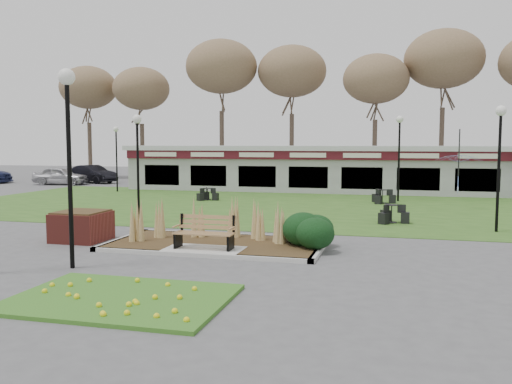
% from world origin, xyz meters
% --- Properties ---
extents(ground, '(100.00, 100.00, 0.00)m').
position_xyz_m(ground, '(0.00, 0.00, 0.00)').
color(ground, '#515154').
rests_on(ground, ground).
extents(lawn, '(34.00, 16.00, 0.02)m').
position_xyz_m(lawn, '(0.00, 12.00, 0.01)').
color(lawn, '#2F5A1C').
rests_on(lawn, ground).
extents(flower_bed, '(4.20, 3.00, 0.16)m').
position_xyz_m(flower_bed, '(0.00, -4.60, 0.07)').
color(flower_bed, '#316B1E').
rests_on(flower_bed, ground).
extents(planting_bed, '(6.75, 3.40, 1.27)m').
position_xyz_m(planting_bed, '(1.27, 1.35, 0.37)').
color(planting_bed, '#372716').
rests_on(planting_bed, ground).
extents(park_bench, '(1.70, 0.66, 0.93)m').
position_xyz_m(park_bench, '(0.00, 0.25, 0.59)').
color(park_bench, '#AA834C').
rests_on(park_bench, ground).
extents(brick_planter, '(1.50, 1.50, 0.95)m').
position_xyz_m(brick_planter, '(-4.40, 1.00, 0.48)').
color(brick_planter, maroon).
rests_on(brick_planter, ground).
extents(food_pavilion, '(24.60, 3.40, 2.90)m').
position_xyz_m(food_pavilion, '(0.00, 19.96, 1.48)').
color(food_pavilion, '#98989B').
rests_on(food_pavilion, ground).
extents(tree_backdrop, '(47.24, 5.24, 10.36)m').
position_xyz_m(tree_backdrop, '(0.00, 28.00, 8.36)').
color(tree_backdrop, '#47382B').
rests_on(tree_backdrop, ground).
extents(lamp_post_near_right, '(0.40, 0.40, 4.86)m').
position_xyz_m(lamp_post_near_right, '(-2.53, -2.38, 3.54)').
color(lamp_post_near_right, black).
rests_on(lamp_post_near_right, ground).
extents(lamp_post_mid_left, '(0.35, 0.35, 4.17)m').
position_xyz_m(lamp_post_mid_left, '(-4.48, 5.08, 3.04)').
color(lamp_post_mid_left, black).
rests_on(lamp_post_mid_left, ground).
extents(lamp_post_mid_right, '(0.37, 0.37, 4.50)m').
position_xyz_m(lamp_post_mid_right, '(5.29, 15.40, 3.28)').
color(lamp_post_mid_right, black).
rests_on(lamp_post_mid_right, ground).
extents(lamp_post_far_right, '(0.36, 0.36, 4.35)m').
position_xyz_m(lamp_post_far_right, '(8.57, 6.06, 3.17)').
color(lamp_post_far_right, black).
rests_on(lamp_post_far_right, ground).
extents(lamp_post_far_left, '(0.34, 0.34, 4.11)m').
position_xyz_m(lamp_post_far_left, '(-11.89, 16.82, 3.00)').
color(lamp_post_far_left, black).
rests_on(lamp_post_far_left, ground).
extents(bistro_set_a, '(1.09, 1.21, 0.64)m').
position_xyz_m(bistro_set_a, '(-4.63, 13.36, 0.23)').
color(bistro_set_a, black).
rests_on(bistro_set_a, ground).
extents(bistro_set_b, '(1.23, 1.28, 0.69)m').
position_xyz_m(bistro_set_b, '(4.51, 14.21, 0.25)').
color(bistro_set_b, black).
rests_on(bistro_set_b, ground).
extents(bistro_set_c, '(1.18, 1.32, 0.70)m').
position_xyz_m(bistro_set_c, '(5.03, 7.30, 0.25)').
color(bistro_set_c, black).
rests_on(bistro_set_c, ground).
extents(patio_umbrella, '(2.47, 2.51, 2.62)m').
position_xyz_m(patio_umbrella, '(8.00, 13.00, 1.66)').
color(patio_umbrella, black).
rests_on(patio_umbrella, ground).
extents(car_silver, '(4.10, 2.08, 1.34)m').
position_xyz_m(car_silver, '(-18.83, 21.00, 0.67)').
color(car_silver, '#B6B6BB').
rests_on(car_silver, ground).
extents(car_black, '(4.42, 2.70, 1.38)m').
position_xyz_m(car_black, '(-17.55, 23.23, 0.69)').
color(car_black, black).
rests_on(car_black, ground).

